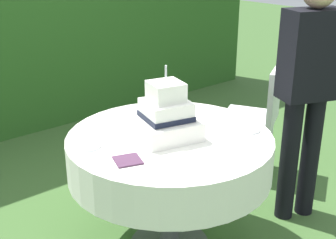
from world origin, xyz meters
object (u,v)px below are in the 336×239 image
Objects in this scene: serving_plate_far at (250,130)px; serving_plate_left at (88,146)px; serving_plate_right at (116,120)px; garden_chair at (260,111)px; standing_person at (308,86)px; cake_table at (170,155)px; wedding_cake at (166,117)px; serving_plate_near at (93,134)px; napkin_stack at (128,160)px.

serving_plate_far is 0.89× the size of serving_plate_left.
garden_chair is (1.26, -0.09, -0.21)m from serving_plate_right.
standing_person reaches higher than garden_chair.
standing_person is at bearing -18.22° from serving_plate_left.
wedding_cake is at bearing -179.94° from cake_table.
cake_table is 2.84× the size of wedding_cake.
wedding_cake is 3.45× the size of serving_plate_far.
serving_plate_near is 0.07× the size of standing_person.
serving_plate_near is 0.24m from serving_plate_right.
serving_plate_far is at bearing -145.09° from garden_chair.
serving_plate_far is at bearing -30.28° from wedding_cake.
standing_person is at bearing -33.24° from serving_plate_right.
serving_plate_right is at bearing 23.22° from serving_plate_near.
serving_plate_right reaches higher than cake_table.
serving_plate_near reaches higher than napkin_stack.
napkin_stack is (-0.26, -0.49, -0.00)m from serving_plate_right.
serving_plate_far is (0.40, -0.25, 0.13)m from cake_table.
serving_plate_near is 0.12× the size of garden_chair.
standing_person reaches higher than napkin_stack.
napkin_stack is at bearing -76.43° from serving_plate_left.
wedding_cake reaches higher than cake_table.
serving_plate_far is 0.95m from garden_chair.
cake_table is 0.48m from serving_plate_far.
standing_person is at bearing -24.67° from serving_plate_near.
napkin_stack is 1.28m from standing_person.
cake_table is 10.64× the size of serving_plate_right.
napkin_stack is at bearing -162.98° from cake_table.
serving_plate_far is at bearing 176.29° from standing_person.
serving_plate_left is at bearing 154.00° from serving_plate_far.
standing_person reaches higher than wedding_cake.
serving_plate_far and serving_plate_left have the same top height.
garden_chair is at bearing 13.90° from cake_table.
serving_plate_near is (-0.30, 0.28, -0.11)m from wedding_cake.
serving_plate_near is at bearing -179.86° from garden_chair.
cake_table is 0.98m from standing_person.
serving_plate_near and serving_plate_left have the same top height.
garden_chair is (1.49, 0.00, -0.21)m from serving_plate_near.
cake_table is 10.73× the size of serving_plate_near.
garden_chair reaches higher than serving_plate_right.
garden_chair is at bearing -4.12° from serving_plate_right.
serving_plate_left is (-0.41, 0.16, -0.11)m from wedding_cake.
standing_person is (0.92, -0.28, 0.06)m from wedding_cake.
napkin_stack is (-0.37, -0.11, 0.13)m from cake_table.
wedding_cake reaches higher than napkin_stack.
standing_person reaches higher than cake_table.
serving_plate_near is (-0.33, 0.28, 0.13)m from cake_table.
serving_plate_far is 0.77m from napkin_stack.
cake_table is at bearing -166.10° from garden_chair.
cake_table is 0.24m from wedding_cake.
napkin_stack is (0.07, -0.27, -0.00)m from serving_plate_left.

